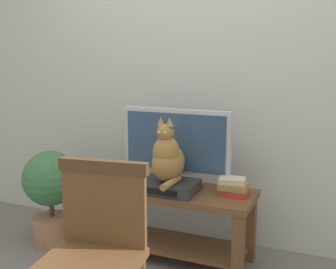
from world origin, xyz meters
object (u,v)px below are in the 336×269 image
object	(u,v)px
media_box	(168,186)
potted_plant	(51,190)
cat	(168,158)
tv	(176,145)
wooden_chair	(94,246)
tv_stand	(171,211)
book_stack	(234,187)

from	to	relation	value
media_box	potted_plant	size ratio (longest dim) A/B	0.54
cat	tv	bearing A→B (deg)	93.80
wooden_chair	potted_plant	distance (m)	1.35
media_box	potted_plant	distance (m)	0.94
tv_stand	cat	bearing A→B (deg)	-82.00
cat	media_box	bearing A→B (deg)	94.14
tv_stand	book_stack	distance (m)	0.49
media_box	wooden_chair	distance (m)	0.99
media_box	potted_plant	bearing A→B (deg)	-176.41
tv_stand	potted_plant	xyz separation A→B (m)	(-0.92, -0.13, 0.08)
tv	wooden_chair	bearing A→B (deg)	-87.16
tv_stand	book_stack	bearing A→B (deg)	4.50
wooden_chair	book_stack	distance (m)	1.15
cat	potted_plant	world-z (taller)	cat
tv	cat	size ratio (longest dim) A/B	1.77
tv_stand	book_stack	world-z (taller)	book_stack
potted_plant	media_box	bearing A→B (deg)	3.59
media_box	cat	world-z (taller)	cat
tv	book_stack	size ratio (longest dim) A/B	3.90
tv_stand	book_stack	size ratio (longest dim) A/B	5.74
media_box	cat	xyz separation A→B (m)	(0.00, -0.02, 0.20)
media_box	tv_stand	bearing A→B (deg)	98.85
wooden_chair	book_stack	world-z (taller)	wooden_chair
media_box	book_stack	size ratio (longest dim) A/B	1.93
book_stack	cat	bearing A→B (deg)	-163.94
media_box	wooden_chair	size ratio (longest dim) A/B	0.41
book_stack	tv	bearing A→B (deg)	171.75
tv	cat	bearing A→B (deg)	-86.20
potted_plant	tv	bearing A→B (deg)	13.80
cat	book_stack	distance (m)	0.47
media_box	cat	size ratio (longest dim) A/B	0.87
tv_stand	potted_plant	world-z (taller)	potted_plant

